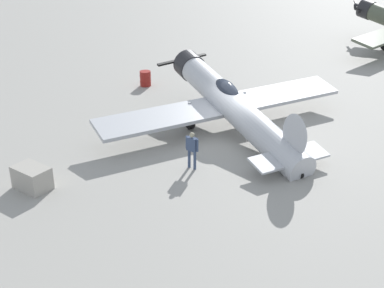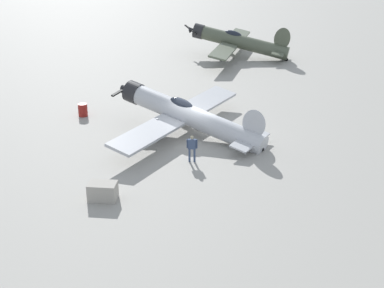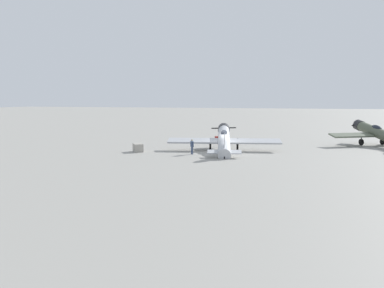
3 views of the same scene
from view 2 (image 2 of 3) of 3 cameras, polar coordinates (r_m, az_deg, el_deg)
name	(u,v)px [view 2 (image 2 of 3)]	position (r m, az deg, el deg)	size (l,w,h in m)	color
ground_plane	(194,136)	(36.02, 0.25, 0.81)	(400.00, 400.00, 0.00)	gray
airplane_foreground	(187,115)	(35.80, -0.47, 2.92)	(12.83, 10.89, 3.20)	#B7BABF
airplane_mid_apron	(237,41)	(54.84, 4.57, 10.27)	(11.41, 10.21, 3.23)	#4C5442
ground_crew_mechanic	(192,146)	(32.06, 0.00, -0.21)	(0.44, 0.52, 1.61)	#384766
equipment_crate	(103,191)	(28.57, -8.98, -4.73)	(1.59, 1.67, 0.90)	#9E998E
fuel_drum	(83,110)	(40.05, -10.94, 3.39)	(0.67, 0.67, 0.88)	maroon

